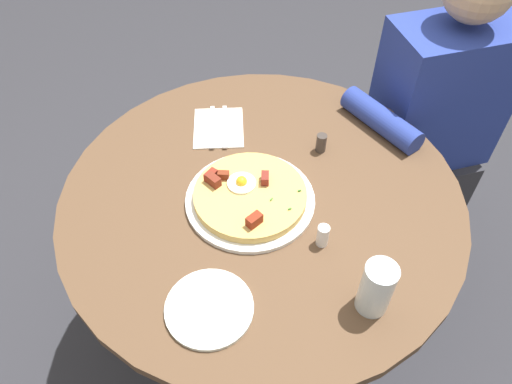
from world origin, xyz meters
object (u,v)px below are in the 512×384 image
Objects in this scene: knife at (212,127)px; pepper_shaker at (321,143)px; fork at (225,126)px; pizza_plate at (250,200)px; person_seated at (425,140)px; water_glass at (376,288)px; breakfast_pizza at (249,195)px; dining_table at (261,232)px; salt_shaker at (323,236)px; bread_plate at (209,308)px.

knife is 0.32m from pepper_shaker.
fork is at bearing -90.00° from knife.
pizza_plate reaches higher than fork.
person_seated reaches higher than water_glass.
pizza_plate is at bearing -35.59° from breakfast_pizza.
water_glass is (-0.52, -0.61, 0.27)m from person_seated.
water_glass reaches higher than pepper_shaker.
dining_table is at bearing -153.24° from knife.
person_seated is 0.84m from water_glass.
water_glass reaches higher than breakfast_pizza.
breakfast_pizza is 4.76× the size of salt_shaker.
dining_table is at bearing 116.22° from salt_shaker.
bread_plate reaches higher than fork.
dining_table is 5.68× the size of fork.
knife is (-0.03, 0.29, -0.02)m from breakfast_pizza.
fork is 1.00× the size of knife.
water_glass is 2.29× the size of salt_shaker.
salt_shaker is at bearing 18.46° from bread_plate.
water_glass reaches higher than bread_plate.
knife is at bearing 177.81° from person_seated.
fork is (-0.68, 0.02, 0.21)m from person_seated.
salt_shaker is at bearing -52.83° from breakfast_pizza.
water_glass is (0.17, -0.35, 0.04)m from breakfast_pizza.
pepper_shaker is at bearing 27.79° from breakfast_pizza.
fork is (-0.03, 0.27, 0.17)m from dining_table.
pepper_shaker is (0.23, 0.13, 0.02)m from pizza_plate.
pizza_plate is 0.28m from fork.
knife is 3.06× the size of salt_shaker.
bread_plate is (-0.20, -0.28, 0.17)m from dining_table.
knife is (-0.07, 0.28, 0.17)m from dining_table.
person_seated is 6.31× the size of fork.
breakfast_pizza is 0.27m from pepper_shaker.
dining_table is 19.14× the size of pepper_shaker.
person_seated is at bearing 20.83° from dining_table.
pepper_shaker is at bearing -162.89° from person_seated.
dining_table is 7.59× the size of water_glass.
dining_table is at bearing 22.94° from breakfast_pizza.
salt_shaker is at bearing -63.78° from dining_table.
salt_shaker is (0.29, 0.10, 0.02)m from bread_plate.
pepper_shaker is (0.24, 0.12, 0.00)m from breakfast_pizza.
person_seated reaches higher than fork.
breakfast_pizza is at bearing -152.21° from pepper_shaker.
pizza_plate is 6.03× the size of pepper_shaker.
bread_plate is 0.57m from knife.
fork is at bearing 89.55° from pizza_plate.
bread_plate is at bearing 176.38° from fork.
water_glass is (0.17, -0.34, 0.06)m from pizza_plate.
breakfast_pizza is 1.49× the size of bread_plate.
person_seated is 4.06× the size of breakfast_pizza.
bread_plate is at bearing -120.83° from breakfast_pizza.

